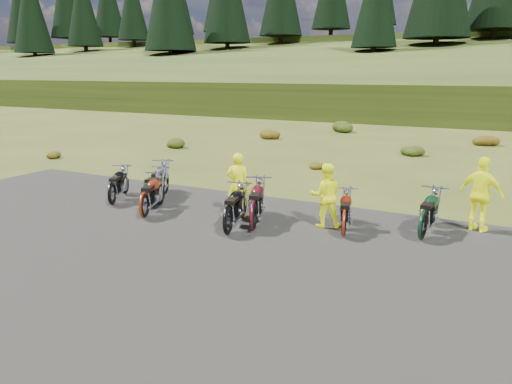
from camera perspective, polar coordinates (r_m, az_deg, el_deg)
The scene contains 27 objects.
ground at distance 12.76m, azimuth -6.63°, elevation -4.56°, with size 300.00×300.00×0.00m, color #3E4818.
gravel_pad at distance 11.26m, azimuth -12.38°, elevation -7.31°, with size 20.00×12.00×0.04m, color black.
hill_slope at distance 60.51m, azimuth 21.29°, elevation 9.04°, with size 300.00×46.00×3.00m, color #2B3F15, non-canonical shape.
hill_plateau at distance 120.25m, azimuth 24.76°, elevation 10.60°, with size 300.00×90.00×9.17m, color #2B3F15.
conifer_5 at distance 143.03m, azimuth -25.44°, elevation 18.16°, with size 6.16×6.16×16.00m.
conifer_11 at distance 98.54m, azimuth -24.38°, elevation 18.69°, with size 6.60×6.60×17.00m.
conifer_12 at distance 98.13m, azimuth -19.21°, elevation 19.55°, with size 6.16×6.16×16.00m.
conifer_13 at distance 98.46m, azimuth -13.99°, elevation 20.28°, with size 5.72×5.72×15.00m.
conifer_14 at distance 99.52m, azimuth -8.80°, elevation 20.83°, with size 5.28×5.28×14.00m.
shrub_0 at distance 25.02m, azimuth -21.94°, elevation 4.10°, with size 0.77×0.77×0.45m, color #683B0D.
shrub_1 at distance 26.87m, azimuth -9.25°, elevation 5.68°, with size 1.03×1.03×0.61m, color #24370D.
shrub_2 at distance 29.84m, azimuth 1.41°, elevation 6.80°, with size 1.30×1.30×0.77m, color #683B0D.
shrub_3 at distance 33.65m, azimuth 9.93°, elevation 7.52°, with size 1.56×1.56×0.92m, color #24370D.
shrub_4 at distance 20.86m, azimuth 6.73°, elevation 3.26°, with size 0.77×0.77×0.45m, color #683B0D.
shrub_5 at distance 25.14m, azimuth 17.33°, elevation 4.70°, with size 1.03×1.03×0.61m, color #24370D.
shrub_6 at distance 30.04m, azimuth 24.70°, elevation 5.60°, with size 1.30×1.30×0.77m, color #683B0D.
motorcycle_0 at distance 15.70m, azimuth -16.03°, elevation -1.51°, with size 1.97×0.66×1.03m, color black, non-canonical shape.
motorcycle_1 at distance 14.12m, azimuth -12.56°, elevation -3.00°, with size 2.05×0.68×1.07m, color maroon, non-canonical shape.
motorcycle_2 at distance 15.37m, azimuth -12.29°, elevation -1.62°, with size 1.94×0.65×1.01m, color #0E3411, non-canonical shape.
motorcycle_3 at distance 15.68m, azimuth -11.41°, elevation -1.27°, with size 2.17×0.72×1.14m, color silver, non-canonical shape.
motorcycle_4 at distance 12.70m, azimuth -0.33°, elevation -4.55°, with size 2.23×0.74×1.17m, color #520D16, non-canonical shape.
motorcycle_5 at distance 12.42m, azimuth -3.20°, elevation -5.00°, with size 2.10×0.70×1.10m, color black, non-canonical shape.
motorcycle_6 at distance 12.44m, azimuth 9.95°, elevation -5.16°, with size 1.92×0.64×1.01m, color #9B220B, non-canonical shape.
motorcycle_7 at distance 12.68m, azimuth 18.39°, elevation -5.30°, with size 2.09×0.70×1.09m, color black, non-canonical shape.
person_middle at distance 13.76m, azimuth -2.07°, elevation 0.74°, with size 0.65×0.43×1.78m, color #F5FF0D.
person_right_a at distance 12.93m, azimuth 7.93°, elevation -0.50°, with size 0.81×0.63×1.67m, color #F5FF0D.
person_right_b at distance 13.64m, azimuth 24.34°, elevation -0.37°, with size 1.11×0.46×1.90m, color #F5FF0D.
Camera 1 is at (6.88, -9.98, 3.98)m, focal length 35.00 mm.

